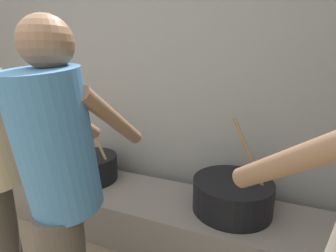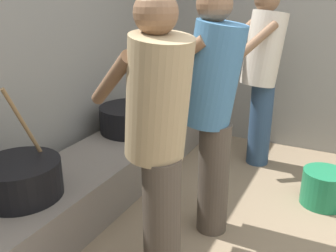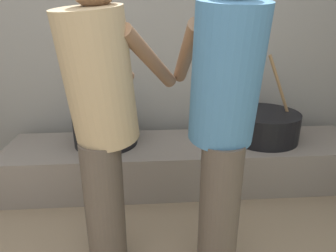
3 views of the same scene
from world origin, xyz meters
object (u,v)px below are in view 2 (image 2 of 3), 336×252
at_px(cooking_pot_main, 21,179).
at_px(cook_in_cream_shirt, 262,69).
at_px(cooking_pot_secondary, 132,118).
at_px(cook_in_tan_shirt, 158,132).
at_px(cook_in_blue_shirt, 212,102).
at_px(bucket_green_plastic, 324,188).

height_order(cooking_pot_main, cook_in_cream_shirt, cook_in_cream_shirt).
relative_size(cooking_pot_secondary, cook_in_tan_shirt, 0.45).
distance_m(cooking_pot_secondary, cook_in_blue_shirt, 1.19).
bearing_deg(cook_in_cream_shirt, cook_in_blue_shirt, 178.32).
height_order(cook_in_blue_shirt, cook_in_cream_shirt, cook_in_cream_shirt).
relative_size(cooking_pot_main, bucket_green_plastic, 2.09).
distance_m(cooking_pot_main, cooking_pot_secondary, 1.26).
height_order(cooking_pot_main, cooking_pot_secondary, cooking_pot_secondary).
distance_m(cook_in_cream_shirt, bucket_green_plastic, 1.10).
bearing_deg(cook_in_cream_shirt, cook_in_tan_shirt, 176.42).
xyz_separation_m(cook_in_blue_shirt, bucket_green_plastic, (0.67, -0.67, -0.75)).
bearing_deg(cooking_pot_main, bucket_green_plastic, -50.45).
bearing_deg(bucket_green_plastic, cook_in_cream_shirt, 53.05).
distance_m(cooking_pot_secondary, cook_in_cream_shirt, 1.21).
xyz_separation_m(cooking_pot_secondary, cook_in_cream_shirt, (0.56, -0.98, 0.43)).
xyz_separation_m(cook_in_blue_shirt, cook_in_tan_shirt, (-0.55, 0.07, -0.02)).
distance_m(cook_in_blue_shirt, cook_in_tan_shirt, 0.56).
relative_size(cook_in_blue_shirt, bucket_green_plastic, 4.79).
xyz_separation_m(cook_in_blue_shirt, cook_in_cream_shirt, (1.15, -0.03, 0.01)).
bearing_deg(bucket_green_plastic, cook_in_blue_shirt, 134.78).
xyz_separation_m(cook_in_cream_shirt, bucket_green_plastic, (-0.48, -0.64, -0.75)).
bearing_deg(cooking_pot_secondary, cook_in_tan_shirt, -142.51).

